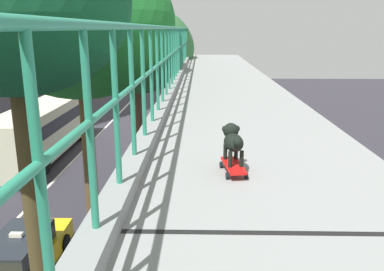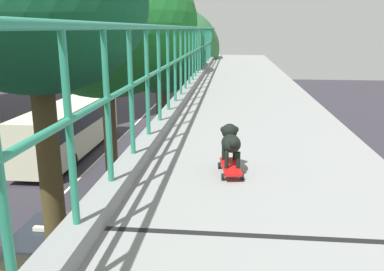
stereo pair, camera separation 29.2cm
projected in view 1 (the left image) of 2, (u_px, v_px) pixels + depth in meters
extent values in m
cube|color=black|center=(291.00, 233.00, 2.54)|extent=(2.41, 0.06, 0.00)
cylinder|color=#298769|center=(40.00, 179.00, 1.51)|extent=(0.04, 0.04, 1.13)
cylinder|color=#298769|center=(90.00, 133.00, 2.18)|extent=(0.04, 0.04, 1.13)
cylinder|color=#298769|center=(116.00, 108.00, 2.86)|extent=(0.04, 0.04, 1.13)
cylinder|color=#298769|center=(132.00, 93.00, 3.53)|extent=(0.04, 0.04, 1.13)
cylinder|color=#298769|center=(143.00, 83.00, 4.20)|extent=(0.04, 0.04, 1.13)
cylinder|color=#298769|center=(151.00, 75.00, 4.87)|extent=(0.04, 0.04, 1.13)
cylinder|color=#298769|center=(157.00, 70.00, 5.55)|extent=(0.04, 0.04, 1.13)
cylinder|color=#298769|center=(162.00, 65.00, 6.22)|extent=(0.04, 0.04, 1.13)
cylinder|color=#298769|center=(166.00, 62.00, 6.89)|extent=(0.04, 0.04, 1.13)
cylinder|color=#298769|center=(169.00, 59.00, 7.57)|extent=(0.04, 0.04, 1.13)
cylinder|color=#298769|center=(172.00, 56.00, 8.24)|extent=(0.04, 0.04, 1.13)
cylinder|color=#298769|center=(174.00, 54.00, 8.91)|extent=(0.04, 0.04, 1.13)
cylinder|color=#298769|center=(176.00, 52.00, 9.58)|extent=(0.04, 0.04, 1.13)
cylinder|color=#298769|center=(177.00, 51.00, 10.26)|extent=(0.04, 0.04, 1.13)
cylinder|color=#298769|center=(179.00, 50.00, 10.93)|extent=(0.04, 0.04, 1.13)
cylinder|color=#298769|center=(180.00, 48.00, 11.60)|extent=(0.04, 0.04, 1.13)
cylinder|color=#298769|center=(181.00, 47.00, 12.27)|extent=(0.04, 0.04, 1.13)
cylinder|color=#298769|center=(182.00, 46.00, 12.95)|extent=(0.04, 0.04, 1.13)
cylinder|color=#298769|center=(183.00, 45.00, 13.62)|extent=(0.04, 0.04, 1.13)
cylinder|color=#298769|center=(184.00, 45.00, 14.29)|extent=(0.04, 0.04, 1.13)
cylinder|color=#298769|center=(185.00, 44.00, 14.96)|extent=(0.04, 0.04, 1.13)
cylinder|color=#298769|center=(186.00, 43.00, 15.64)|extent=(0.04, 0.04, 1.13)
cylinder|color=#298769|center=(186.00, 43.00, 16.31)|extent=(0.04, 0.04, 1.13)
cylinder|color=#298769|center=(187.00, 42.00, 16.98)|extent=(0.04, 0.04, 1.13)
cylinder|color=#298769|center=(187.00, 42.00, 17.65)|extent=(0.04, 0.04, 1.13)
cylinder|color=#298769|center=(188.00, 41.00, 18.33)|extent=(0.04, 0.04, 1.13)
cube|color=yellow|center=(23.00, 261.00, 11.97)|extent=(1.64, 4.46, 0.61)
cube|color=#1E232B|center=(18.00, 246.00, 11.63)|extent=(1.34, 2.40, 0.61)
cube|color=silver|center=(16.00, 235.00, 11.53)|extent=(0.36, 0.16, 0.12)
cylinder|color=black|center=(64.00, 244.00, 13.32)|extent=(0.22, 0.62, 0.62)
cylinder|color=black|center=(18.00, 243.00, 13.35)|extent=(0.22, 0.62, 0.62)
cube|color=beige|center=(43.00, 129.00, 23.04)|extent=(2.34, 10.73, 2.72)
cube|color=black|center=(42.00, 121.00, 22.92)|extent=(2.36, 9.87, 0.70)
cylinder|color=black|center=(82.00, 132.00, 26.94)|extent=(0.28, 0.96, 0.96)
cylinder|color=black|center=(49.00, 132.00, 26.99)|extent=(0.28, 0.96, 0.96)
cylinder|color=black|center=(44.00, 165.00, 20.46)|extent=(0.28, 0.96, 0.96)
cylinder|color=black|center=(1.00, 165.00, 20.51)|extent=(0.28, 0.96, 0.96)
cylinder|color=#473C20|center=(38.00, 236.00, 7.89)|extent=(0.44, 0.44, 6.54)
ellipsoid|color=#155631|center=(13.00, 2.00, 6.77)|extent=(4.00, 4.00, 3.19)
cylinder|color=brown|center=(90.00, 171.00, 12.41)|extent=(0.39, 0.39, 5.88)
ellipsoid|color=#1E712B|center=(80.00, 23.00, 11.27)|extent=(5.37, 5.37, 4.25)
cylinder|color=brown|center=(139.00, 135.00, 18.47)|extent=(0.56, 0.56, 4.97)
ellipsoid|color=#2B6134|center=(136.00, 49.00, 17.47)|extent=(5.10, 5.10, 3.89)
cube|color=red|center=(233.00, 165.00, 3.59)|extent=(0.21, 0.47, 0.02)
cylinder|color=black|center=(239.00, 164.00, 3.75)|extent=(0.03, 0.06, 0.06)
cylinder|color=black|center=(221.00, 165.00, 3.73)|extent=(0.03, 0.06, 0.06)
cylinder|color=black|center=(246.00, 175.00, 3.46)|extent=(0.03, 0.06, 0.06)
cylinder|color=black|center=(227.00, 176.00, 3.45)|extent=(0.03, 0.06, 0.06)
cylinder|color=black|center=(236.00, 151.00, 3.71)|extent=(0.04, 0.04, 0.14)
cylinder|color=black|center=(225.00, 152.00, 3.70)|extent=(0.04, 0.04, 0.14)
cylinder|color=black|center=(242.00, 159.00, 3.50)|extent=(0.04, 0.04, 0.14)
cylinder|color=black|center=(230.00, 159.00, 3.49)|extent=(0.04, 0.04, 0.14)
ellipsoid|color=black|center=(234.00, 142.00, 3.57)|extent=(0.21, 0.32, 0.15)
sphere|color=black|center=(231.00, 131.00, 3.67)|extent=(0.14, 0.14, 0.14)
ellipsoid|color=black|center=(229.00, 130.00, 3.74)|extent=(0.06, 0.07, 0.04)
sphere|color=black|center=(237.00, 129.00, 3.67)|extent=(0.06, 0.06, 0.06)
sphere|color=black|center=(225.00, 129.00, 3.66)|extent=(0.06, 0.06, 0.06)
sphere|color=black|center=(238.00, 142.00, 3.41)|extent=(0.08, 0.08, 0.08)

